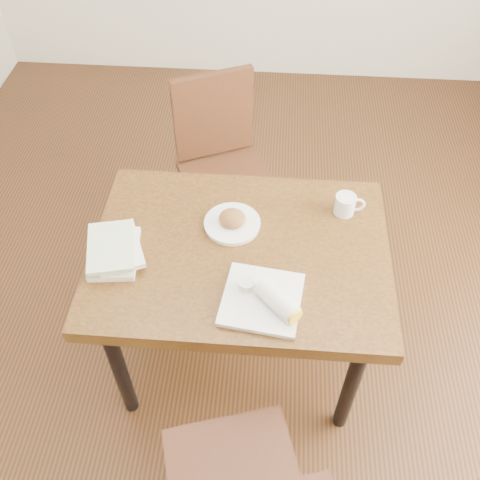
# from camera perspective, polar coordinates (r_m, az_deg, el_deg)

# --- Properties ---
(ground) EXTENTS (4.00, 5.00, 0.01)m
(ground) POSITION_cam_1_polar(r_m,az_deg,el_deg) (2.62, 0.00, -11.77)
(ground) COLOR #472814
(ground) RESTS_ON ground
(room_walls) EXTENTS (4.02, 5.02, 2.80)m
(room_walls) POSITION_cam_1_polar(r_m,az_deg,el_deg) (1.45, 0.00, 22.35)
(room_walls) COLOR silver
(room_walls) RESTS_ON ground
(table) EXTENTS (1.12, 0.82, 0.75)m
(table) POSITION_cam_1_polar(r_m,az_deg,el_deg) (2.07, 0.00, -2.52)
(table) COLOR brown
(table) RESTS_ON ground
(chair_far) EXTENTS (0.56, 0.56, 0.95)m
(chair_far) POSITION_cam_1_polar(r_m,az_deg,el_deg) (2.70, -1.99, 8.81)
(chair_far) COLOR #492515
(chair_far) RESTS_ON ground
(plate_scone) EXTENTS (0.22, 0.22, 0.07)m
(plate_scone) POSITION_cam_1_polar(r_m,az_deg,el_deg) (2.07, -0.83, 1.97)
(plate_scone) COLOR white
(plate_scone) RESTS_ON table
(coffee_mug) EXTENTS (0.12, 0.08, 0.08)m
(coffee_mug) POSITION_cam_1_polar(r_m,az_deg,el_deg) (2.15, 11.24, 3.77)
(coffee_mug) COLOR white
(coffee_mug) RESTS_ON table
(plate_burrito) EXTENTS (0.30, 0.30, 0.09)m
(plate_burrito) POSITION_cam_1_polar(r_m,az_deg,el_deg) (1.83, 2.85, -6.35)
(plate_burrito) COLOR white
(plate_burrito) RESTS_ON table
(book_stack) EXTENTS (0.25, 0.29, 0.06)m
(book_stack) POSITION_cam_1_polar(r_m,az_deg,el_deg) (2.01, -13.23, -1.02)
(book_stack) COLOR white
(book_stack) RESTS_ON table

